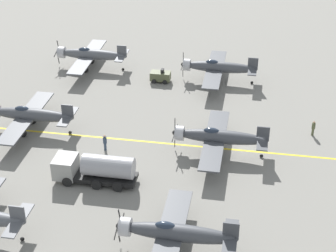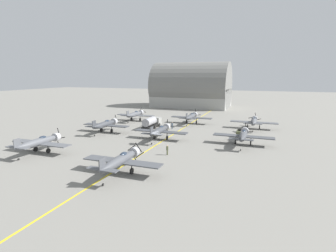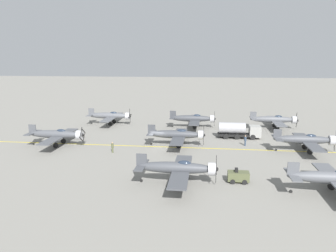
% 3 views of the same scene
% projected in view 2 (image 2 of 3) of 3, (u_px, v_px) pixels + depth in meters
% --- Properties ---
extents(ground_plane, '(400.00, 400.00, 0.00)m').
position_uv_depth(ground_plane, '(158.00, 144.00, 53.85)').
color(ground_plane, gray).
extents(taxiway_stripe, '(0.30, 160.00, 0.01)m').
position_uv_depth(taxiway_stripe, '(158.00, 144.00, 53.85)').
color(taxiway_stripe, yellow).
rests_on(taxiway_stripe, ground).
extents(airplane_mid_left, '(12.00, 9.98, 3.73)m').
position_uv_depth(airplane_mid_left, '(105.00, 124.00, 64.25)').
color(airplane_mid_left, '#404348').
rests_on(airplane_mid_left, ground).
extents(airplane_far_center, '(12.00, 9.98, 3.78)m').
position_uv_depth(airplane_far_center, '(191.00, 117.00, 75.96)').
color(airplane_far_center, '#484B50').
rests_on(airplane_far_center, ground).
extents(airplane_near_center, '(12.00, 9.98, 3.65)m').
position_uv_depth(airplane_near_center, '(121.00, 160.00, 37.16)').
color(airplane_near_center, '#4C4F54').
rests_on(airplane_near_center, ground).
extents(airplane_far_left, '(12.00, 9.98, 3.65)m').
position_uv_depth(airplane_far_left, '(135.00, 114.00, 80.48)').
color(airplane_far_left, '#56585D').
rests_on(airplane_far_left, ground).
extents(airplane_mid_right, '(12.00, 9.98, 3.79)m').
position_uv_depth(airplane_mid_right, '(243.00, 135.00, 52.62)').
color(airplane_mid_right, '#45484D').
rests_on(airplane_mid_right, ground).
extents(airplane_mid_center, '(12.00, 9.98, 3.80)m').
position_uv_depth(airplane_mid_center, '(160.00, 131.00, 57.02)').
color(airplane_mid_center, '#404348').
rests_on(airplane_mid_center, ground).
extents(airplane_far_right, '(12.00, 9.98, 3.76)m').
position_uv_depth(airplane_far_right, '(254.00, 121.00, 68.35)').
color(airplane_far_right, '#55585D').
rests_on(airplane_far_right, ground).
extents(airplane_near_left, '(12.00, 9.98, 3.76)m').
position_uv_depth(airplane_near_left, '(40.00, 142.00, 47.20)').
color(airplane_near_left, '#575A5F').
rests_on(airplane_near_left, ground).
extents(fuel_tanker, '(2.68, 8.00, 2.98)m').
position_uv_depth(fuel_tanker, '(152.00, 122.00, 69.81)').
color(fuel_tanker, black).
rests_on(fuel_tanker, ground).
extents(tow_tractor, '(1.57, 2.60, 1.79)m').
position_uv_depth(tow_tractor, '(240.00, 133.00, 60.04)').
color(tow_tractor, '#515638').
rests_on(tow_tractor, ground).
extents(ground_crew_walking, '(0.39, 0.39, 1.78)m').
position_uv_depth(ground_crew_walking, '(167.00, 150.00, 46.16)').
color(ground_crew_walking, '#515638').
rests_on(ground_crew_walking, ground).
extents(ground_crew_inspecting, '(0.40, 0.40, 1.86)m').
position_uv_depth(ground_crew_inspecting, '(172.00, 125.00, 68.49)').
color(ground_crew_inspecting, '#334256').
rests_on(ground_crew_inspecting, ground).
extents(hangar, '(32.52, 21.02, 21.02)m').
position_uv_depth(hangar, '(191.00, 89.00, 115.50)').
color(hangar, '#9E9E99').
rests_on(hangar, ground).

